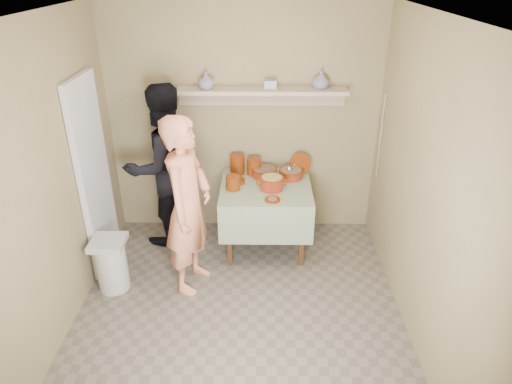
{
  "coord_description": "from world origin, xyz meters",
  "views": [
    {
      "loc": [
        0.2,
        -3.12,
        2.93
      ],
      "look_at": [
        0.15,
        0.75,
        0.95
      ],
      "focal_mm": 32.0,
      "sensor_mm": 36.0,
      "label": 1
    }
  ],
  "objects_px": {
    "person_cook": "(188,206)",
    "person_helper": "(164,167)",
    "cazuela_rice": "(272,182)",
    "serving_table": "(266,195)",
    "trash_bin": "(111,264)"
  },
  "relations": [
    {
      "from": "person_helper",
      "to": "trash_bin",
      "type": "xyz_separation_m",
      "value": [
        -0.39,
        -0.92,
        -0.63
      ]
    },
    {
      "from": "person_cook",
      "to": "cazuela_rice",
      "type": "relative_size",
      "value": 5.33
    },
    {
      "from": "person_helper",
      "to": "serving_table",
      "type": "bearing_deg",
      "value": 135.42
    },
    {
      "from": "person_cook",
      "to": "person_helper",
      "type": "relative_size",
      "value": 0.96
    },
    {
      "from": "person_cook",
      "to": "serving_table",
      "type": "height_order",
      "value": "person_cook"
    },
    {
      "from": "cazuela_rice",
      "to": "person_cook",
      "type": "bearing_deg",
      "value": -142.94
    },
    {
      "from": "cazuela_rice",
      "to": "serving_table",
      "type": "bearing_deg",
      "value": 122.02
    },
    {
      "from": "person_cook",
      "to": "person_helper",
      "type": "height_order",
      "value": "person_helper"
    },
    {
      "from": "person_cook",
      "to": "person_helper",
      "type": "xyz_separation_m",
      "value": [
        -0.39,
        0.83,
        0.03
      ]
    },
    {
      "from": "person_cook",
      "to": "person_helper",
      "type": "bearing_deg",
      "value": 39.5
    },
    {
      "from": "person_helper",
      "to": "cazuela_rice",
      "type": "bearing_deg",
      "value": 131.24
    },
    {
      "from": "person_helper",
      "to": "trash_bin",
      "type": "distance_m",
      "value": 1.18
    },
    {
      "from": "person_helper",
      "to": "serving_table",
      "type": "xyz_separation_m",
      "value": [
        1.12,
        -0.14,
        -0.27
      ]
    },
    {
      "from": "person_helper",
      "to": "person_cook",
      "type": "bearing_deg",
      "value": 77.35
    },
    {
      "from": "person_cook",
      "to": "cazuela_rice",
      "type": "xyz_separation_m",
      "value": [
        0.79,
        0.6,
        -0.03
      ]
    }
  ]
}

